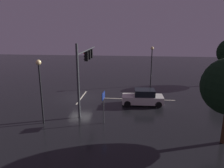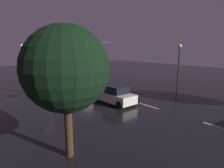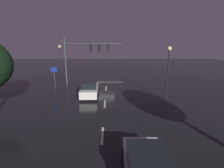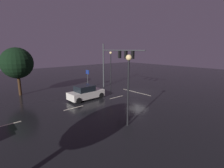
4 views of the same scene
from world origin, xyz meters
The scene contains 10 objects.
ground_plane centered at (0.00, 0.00, 0.00)m, with size 80.00×80.00×0.00m, color black.
traffic_signal_assembly centered at (2.84, 1.43, 4.62)m, with size 8.13×0.47×6.71m.
lane_dash_far centered at (0.00, 4.00, 0.00)m, with size 2.20×0.16×0.01m, color beige.
lane_dash_mid centered at (0.00, 10.00, 0.00)m, with size 2.20×0.16×0.01m, color beige.
lane_dash_near centered at (0.00, 16.00, 0.00)m, with size 2.20×0.16×0.01m, color beige.
stop_bar centered at (0.00, 0.25, 0.00)m, with size 5.00×0.16×0.01m, color beige.
car_approaching centered at (1.78, 7.37, 0.80)m, with size 2.01×4.41×1.70m.
street_lamp_left_kerb centered at (-6.42, 8.79, 3.82)m, with size 0.44×0.44×5.52m.
street_lamp_right_kerb centered at (7.26, -1.34, 3.81)m, with size 0.44×0.44×5.51m.
route_sign centered at (6.75, 3.82, 2.04)m, with size 0.90×0.13×2.83m.
Camera 1 is at (23.50, 6.26, 7.93)m, focal length 34.06 mm.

